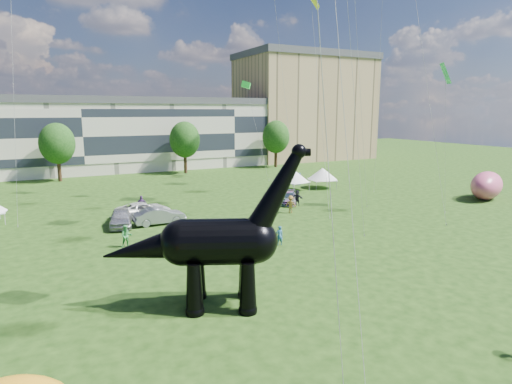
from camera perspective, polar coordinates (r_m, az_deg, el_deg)
name	(u,v)px	position (r m, az deg, el deg)	size (l,w,h in m)	color
ground	(332,299)	(25.67, 10.05, -13.92)	(220.00, 220.00, 0.00)	#16330C
terrace_row	(80,138)	(80.93, -22.39, 6.66)	(78.00, 11.00, 12.00)	beige
apartment_block	(304,109)	(99.59, 6.42, 10.89)	(28.00, 18.00, 22.00)	tan
tree_mid_left	(57,140)	(71.73, -25.02, 6.27)	(5.20, 5.20, 9.44)	#382314
tree_mid_right	(185,137)	(75.05, -9.50, 7.28)	(5.20, 5.20, 9.44)	#382314
tree_far_right	(276,134)	(82.19, 2.68, 7.70)	(5.20, 5.20, 9.44)	#382314
dinosaur_sculpture	(212,245)	(23.49, -5.92, -6.99)	(11.04, 6.03, 9.29)	black
car_silver	(121,218)	(41.93, -17.60, -3.30)	(1.95, 4.86, 1.65)	#A8A9AD
car_grey	(159,216)	(41.86, -12.76, -3.12)	(1.69, 4.86, 1.60)	gray
car_white	(144,210)	(44.91, -14.77, -2.31)	(2.55, 5.54, 1.54)	silver
car_dark	(288,198)	(50.04, 4.33, -0.78)	(1.86, 4.58, 1.33)	#595960
gazebo_near	(294,176)	(58.06, 5.03, 2.17)	(5.04, 5.04, 2.88)	white
gazebo_far	(322,174)	(60.54, 8.85, 2.41)	(4.82, 4.82, 2.84)	white
inflatable_pink	(487,185)	(59.39, 28.39, 0.78)	(6.78, 3.39, 3.39)	#D5527B
visitors	(200,224)	(37.73, -7.50, -4.31)	(48.83, 43.22, 1.89)	#255C89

